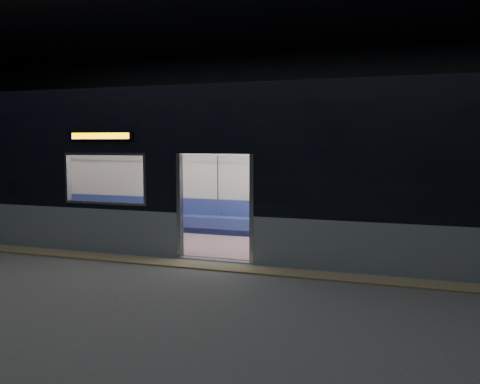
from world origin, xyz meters
The scene contains 6 objects.
station_floor centered at (0.00, 0.00, -0.01)m, with size 24.00×14.00×0.01m, color #47494C.
station_envelope centered at (0.00, 0.00, 3.66)m, with size 24.00×14.00×5.00m.
tactile_strip centered at (0.00, 0.55, 0.01)m, with size 22.80×0.50×0.03m, color #8C7F59.
metro_car centered at (0.00, 2.54, 1.85)m, with size 18.00×3.04×3.35m.
passenger centered at (4.71, 3.55, 0.78)m, with size 0.42×0.68×1.33m.
handbag centered at (4.66, 3.33, 0.66)m, with size 0.24×0.21×0.12m, color black.
Camera 1 is at (3.53, -7.84, 2.27)m, focal length 38.00 mm.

